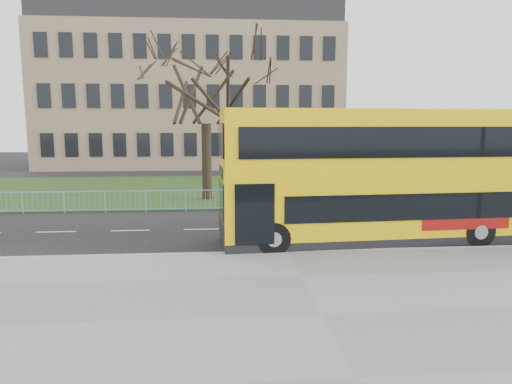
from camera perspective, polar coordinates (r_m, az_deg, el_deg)
ground at (r=17.13m, az=3.17°, el=-6.38°), size 120.00×120.00×0.00m
pavement at (r=10.82m, az=8.15°, el=-15.17°), size 80.00×10.50×0.12m
kerb at (r=15.63m, az=3.94°, el=-7.58°), size 80.00×0.20×0.14m
grass_verge at (r=31.09m, az=-0.37°, el=0.42°), size 80.00×15.40×0.08m
guard_railing at (r=23.43m, az=1.01°, el=-0.96°), size 40.00×0.12×1.10m
bare_tree at (r=26.43m, az=-6.29°, el=10.33°), size 7.27×7.27×10.38m
civic_building at (r=51.55m, az=-7.77°, el=11.28°), size 30.00×15.00×14.00m
yellow_bus at (r=17.42m, az=15.03°, el=2.28°), size 11.69×3.41×4.84m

